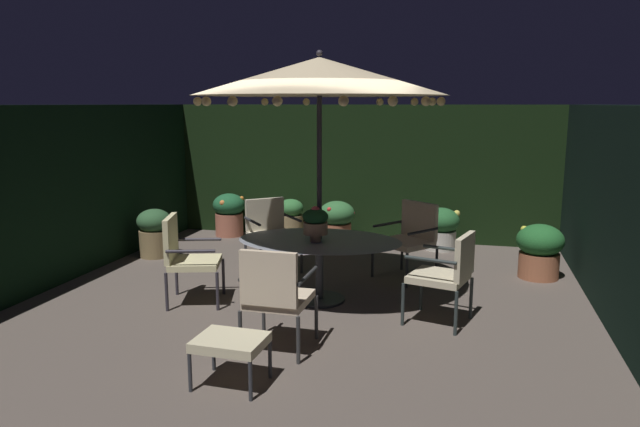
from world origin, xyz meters
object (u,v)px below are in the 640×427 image
potted_plant_left_far (155,231)px  potted_plant_back_left (291,218)px  patio_dining_table (319,249)px  potted_plant_left_near (337,220)px  patio_chair_north (270,229)px  ottoman_footrest (230,344)px  patio_chair_east (275,292)px  potted_plant_back_right (441,227)px  potted_plant_right_near (540,249)px  patio_chair_southeast (448,271)px  patio_chair_south (410,234)px  patio_umbrella (319,77)px  centerpiece_planter (315,222)px  patio_chair_northeast (186,254)px  potted_plant_right_far (229,213)px

potted_plant_left_far → potted_plant_back_left: potted_plant_left_far is taller
patio_dining_table → potted_plant_left_near: patio_dining_table is taller
patio_chair_north → ottoman_footrest: bearing=-76.4°
patio_chair_east → potted_plant_back_right: size_ratio=1.51×
ottoman_footrest → potted_plant_left_near: (-0.25, 5.09, 0.03)m
potted_plant_right_near → patio_dining_table: bearing=-148.1°
potted_plant_left_far → patio_chair_east: bearing=-45.4°
potted_plant_back_left → patio_chair_southeast: bearing=-51.6°
patio_chair_north → potted_plant_back_left: patio_chair_north is taller
patio_chair_north → potted_plant_left_near: (0.56, 1.70, -0.18)m
patio_chair_north → potted_plant_left_far: (-1.90, 0.23, -0.19)m
patio_chair_south → potted_plant_right_near: bearing=13.3°
potted_plant_left_far → potted_plant_right_near: potted_plant_left_far is taller
patio_dining_table → potted_plant_right_near: bearing=31.9°
potted_plant_right_near → patio_chair_east: bearing=-129.7°
patio_umbrella → ottoman_footrest: 3.14m
centerpiece_planter → potted_plant_back_right: (1.25, 3.00, -0.60)m
patio_chair_east → patio_chair_northeast: bearing=142.9°
patio_dining_table → potted_plant_back_left: patio_dining_table is taller
potted_plant_right_near → potted_plant_left_far: bearing=-177.7°
patio_umbrella → potted_plant_back_right: 3.81m
patio_chair_south → potted_plant_right_far: 3.76m
potted_plant_back_right → potted_plant_right_near: potted_plant_right_near is taller
potted_plant_right_near → potted_plant_back_left: (-3.84, 1.45, -0.04)m
centerpiece_planter → potted_plant_back_left: (-1.26, 3.18, -0.61)m
patio_dining_table → patio_chair_southeast: (1.46, -0.40, -0.04)m
patio_chair_southeast → potted_plant_right_far: 5.14m
centerpiece_planter → potted_plant_left_far: bearing=152.3°
centerpiece_planter → potted_plant_left_near: centerpiece_planter is taller
patio_chair_east → centerpiece_planter: bearing=89.5°
patio_chair_northeast → patio_chair_southeast: bearing=0.8°
centerpiece_planter → potted_plant_left_far: (-2.88, 1.51, -0.58)m
patio_umbrella → patio_chair_south: patio_umbrella is taller
centerpiece_planter → patio_chair_east: (-0.01, -1.40, -0.39)m
patio_chair_north → potted_plant_right_near: 3.60m
patio_umbrella → patio_chair_northeast: 2.49m
patio_chair_east → ottoman_footrest: (-0.15, -0.71, -0.22)m
patio_chair_east → potted_plant_right_near: bearing=50.3°
patio_chair_north → patio_chair_southeast: (2.46, -1.55, 0.00)m
ottoman_footrest → potted_plant_right_near: size_ratio=0.80×
potted_plant_back_left → patio_chair_northeast: bearing=-93.1°
potted_plant_left_near → ottoman_footrest: bearing=-87.1°
patio_dining_table → patio_chair_north: patio_chair_north is taller
potted_plant_left_near → potted_plant_back_left: potted_plant_left_near is taller
potted_plant_back_right → potted_plant_right_far: 3.62m
patio_umbrella → patio_dining_table: bearing=58.5°
patio_umbrella → ottoman_footrest: (-0.18, -2.23, -2.19)m
patio_chair_north → potted_plant_right_far: size_ratio=1.31×
centerpiece_planter → potted_plant_back_left: bearing=111.7°
patio_chair_north → potted_plant_right_near: bearing=7.2°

